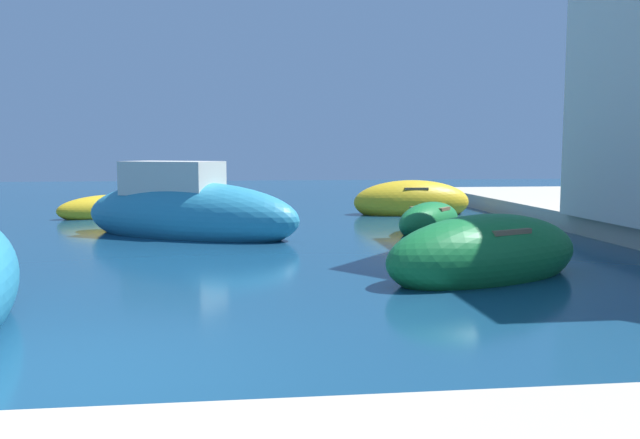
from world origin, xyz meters
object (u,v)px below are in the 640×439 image
at_px(moored_boat_0, 187,212).
at_px(moored_boat_9, 430,221).
at_px(moored_boat_6, 111,209).
at_px(moored_boat_3, 412,202).
at_px(moored_boat_4, 485,255).

height_order(moored_boat_0, moored_boat_9, moored_boat_0).
distance_m(moored_boat_6, moored_boat_9, 10.28).
bearing_deg(moored_boat_0, moored_boat_3, 63.97).
height_order(moored_boat_6, moored_boat_9, moored_boat_9).
distance_m(moored_boat_0, moored_boat_3, 8.47).
height_order(moored_boat_3, moored_boat_4, moored_boat_3).
bearing_deg(moored_boat_4, moored_boat_9, -121.52).
bearing_deg(moored_boat_3, moored_boat_0, -145.60).
bearing_deg(moored_boat_4, moored_boat_3, -122.08).
bearing_deg(moored_boat_6, moored_boat_3, 153.23).
bearing_deg(moored_boat_4, moored_boat_6, -77.33).
relative_size(moored_boat_4, moored_boat_6, 1.24).
bearing_deg(moored_boat_3, moored_boat_4, -98.03).
bearing_deg(moored_boat_9, moored_boat_4, -149.59).
distance_m(moored_boat_0, moored_boat_4, 8.24).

